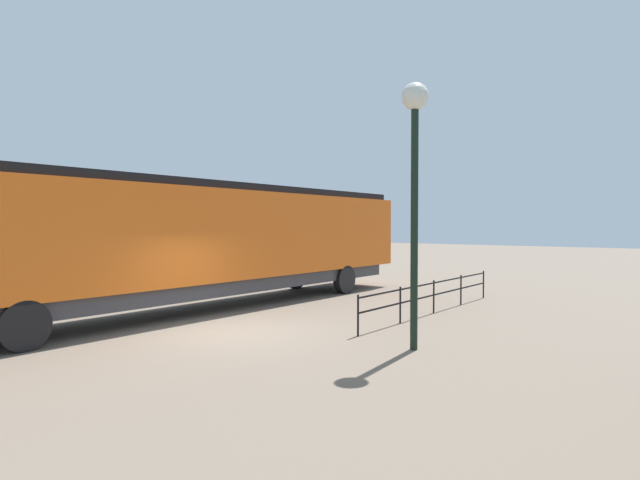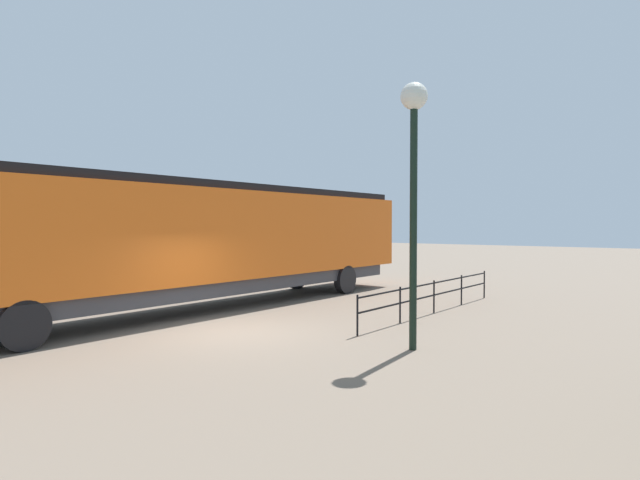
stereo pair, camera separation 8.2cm
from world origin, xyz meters
name	(u,v)px [view 1 (the left image)]	position (x,y,z in m)	size (l,w,h in m)	color
ground_plane	(234,333)	(0.00, 0.00, 0.00)	(120.00, 120.00, 0.00)	#756656
locomotive	(217,238)	(-3.37, 2.40, 2.27)	(2.83, 18.57, 4.01)	orange
lamp_post	(415,150)	(4.38, 1.17, 4.29)	(0.58, 0.58, 5.72)	black
platform_fence	(434,291)	(2.67, 5.76, 0.66)	(0.05, 8.40, 1.00)	black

